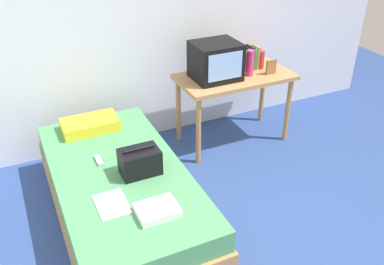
{
  "coord_description": "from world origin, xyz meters",
  "views": [
    {
      "loc": [
        -1.58,
        -1.9,
        2.38
      ],
      "look_at": [
        -0.26,
        0.93,
        0.55
      ],
      "focal_mm": 39.42,
      "sensor_mm": 36.0,
      "label": 1
    }
  ],
  "objects_px": {
    "handbag": "(140,162)",
    "magazine": "(112,204)",
    "desk": "(235,84)",
    "remote_dark": "(153,207)",
    "tv": "(216,61)",
    "folded_towel": "(157,210)",
    "water_bottle": "(250,63)",
    "bed": "(122,195)",
    "remote_silver": "(99,160)",
    "picture_frame": "(271,67)",
    "pillow": "(90,125)",
    "book_row": "(252,58)"
  },
  "relations": [
    {
      "from": "picture_frame",
      "to": "pillow",
      "type": "height_order",
      "value": "picture_frame"
    },
    {
      "from": "remote_dark",
      "to": "pillow",
      "type": "bearing_deg",
      "value": 95.97
    },
    {
      "from": "tv",
      "to": "pillow",
      "type": "relative_size",
      "value": 0.88
    },
    {
      "from": "tv",
      "to": "folded_towel",
      "type": "distance_m",
      "value": 1.78
    },
    {
      "from": "handbag",
      "to": "remote_silver",
      "type": "bearing_deg",
      "value": 131.8
    },
    {
      "from": "remote_dark",
      "to": "remote_silver",
      "type": "relative_size",
      "value": 1.08
    },
    {
      "from": "handbag",
      "to": "desk",
      "type": "bearing_deg",
      "value": 32.02
    },
    {
      "from": "magazine",
      "to": "folded_towel",
      "type": "relative_size",
      "value": 1.04
    },
    {
      "from": "book_row",
      "to": "handbag",
      "type": "relative_size",
      "value": 0.79
    },
    {
      "from": "desk",
      "to": "picture_frame",
      "type": "distance_m",
      "value": 0.4
    },
    {
      "from": "magazine",
      "to": "tv",
      "type": "bearing_deg",
      "value": 38.55
    },
    {
      "from": "remote_silver",
      "to": "book_row",
      "type": "bearing_deg",
      "value": 19.13
    },
    {
      "from": "bed",
      "to": "picture_frame",
      "type": "height_order",
      "value": "picture_frame"
    },
    {
      "from": "picture_frame",
      "to": "folded_towel",
      "type": "bearing_deg",
      "value": -145.03
    },
    {
      "from": "magazine",
      "to": "remote_silver",
      "type": "relative_size",
      "value": 2.01
    },
    {
      "from": "desk",
      "to": "water_bottle",
      "type": "bearing_deg",
      "value": -24.88
    },
    {
      "from": "desk",
      "to": "remote_dark",
      "type": "xyz_separation_m",
      "value": [
        -1.35,
        -1.24,
        -0.17
      ]
    },
    {
      "from": "desk",
      "to": "remote_dark",
      "type": "height_order",
      "value": "desk"
    },
    {
      "from": "folded_towel",
      "to": "book_row",
      "type": "bearing_deg",
      "value": 41.36
    },
    {
      "from": "magazine",
      "to": "remote_dark",
      "type": "bearing_deg",
      "value": -33.16
    },
    {
      "from": "desk",
      "to": "handbag",
      "type": "distance_m",
      "value": 1.52
    },
    {
      "from": "water_bottle",
      "to": "pillow",
      "type": "distance_m",
      "value": 1.65
    },
    {
      "from": "tv",
      "to": "water_bottle",
      "type": "distance_m",
      "value": 0.36
    },
    {
      "from": "book_row",
      "to": "picture_frame",
      "type": "xyz_separation_m",
      "value": [
        0.09,
        -0.22,
        -0.03
      ]
    },
    {
      "from": "book_row",
      "to": "magazine",
      "type": "distance_m",
      "value": 2.22
    },
    {
      "from": "bed",
      "to": "water_bottle",
      "type": "distance_m",
      "value": 1.81
    },
    {
      "from": "desk",
      "to": "remote_dark",
      "type": "relative_size",
      "value": 7.44
    },
    {
      "from": "book_row",
      "to": "remote_dark",
      "type": "bearing_deg",
      "value": -139.95
    },
    {
      "from": "picture_frame",
      "to": "magazine",
      "type": "height_order",
      "value": "picture_frame"
    },
    {
      "from": "water_bottle",
      "to": "book_row",
      "type": "height_order",
      "value": "water_bottle"
    },
    {
      "from": "tv",
      "to": "book_row",
      "type": "distance_m",
      "value": 0.48
    },
    {
      "from": "book_row",
      "to": "remote_dark",
      "type": "distance_m",
      "value": 2.12
    },
    {
      "from": "desk",
      "to": "pillow",
      "type": "xyz_separation_m",
      "value": [
        -1.48,
        0.01,
        -0.13
      ]
    },
    {
      "from": "tv",
      "to": "book_row",
      "type": "xyz_separation_m",
      "value": [
        0.46,
        0.08,
        -0.07
      ]
    },
    {
      "from": "desk",
      "to": "remote_silver",
      "type": "distance_m",
      "value": 1.64
    },
    {
      "from": "remote_silver",
      "to": "folded_towel",
      "type": "bearing_deg",
      "value": -75.33
    },
    {
      "from": "picture_frame",
      "to": "remote_dark",
      "type": "bearing_deg",
      "value": -146.46
    },
    {
      "from": "desk",
      "to": "bed",
      "type": "bearing_deg",
      "value": -153.66
    },
    {
      "from": "pillow",
      "to": "tv",
      "type": "bearing_deg",
      "value": 0.05
    },
    {
      "from": "tv",
      "to": "bed",
      "type": "bearing_deg",
      "value": -149.22
    },
    {
      "from": "bed",
      "to": "desk",
      "type": "height_order",
      "value": "desk"
    },
    {
      "from": "book_row",
      "to": "remote_silver",
      "type": "height_order",
      "value": "book_row"
    },
    {
      "from": "desk",
      "to": "handbag",
      "type": "xyz_separation_m",
      "value": [
        -1.29,
        -0.81,
        -0.08
      ]
    },
    {
      "from": "remote_silver",
      "to": "bed",
      "type": "bearing_deg",
      "value": -59.62
    },
    {
      "from": "remote_dark",
      "to": "remote_silver",
      "type": "xyz_separation_m",
      "value": [
        -0.19,
        0.72,
        0.0
      ]
    },
    {
      "from": "bed",
      "to": "remote_silver",
      "type": "bearing_deg",
      "value": 120.38
    },
    {
      "from": "handbag",
      "to": "magazine",
      "type": "xyz_separation_m",
      "value": [
        -0.3,
        -0.28,
        -0.1
      ]
    },
    {
      "from": "book_row",
      "to": "pillow",
      "type": "relative_size",
      "value": 0.48
    },
    {
      "from": "folded_towel",
      "to": "desk",
      "type": "bearing_deg",
      "value": 44.08
    },
    {
      "from": "tv",
      "to": "water_bottle",
      "type": "relative_size",
      "value": 1.7
    }
  ]
}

